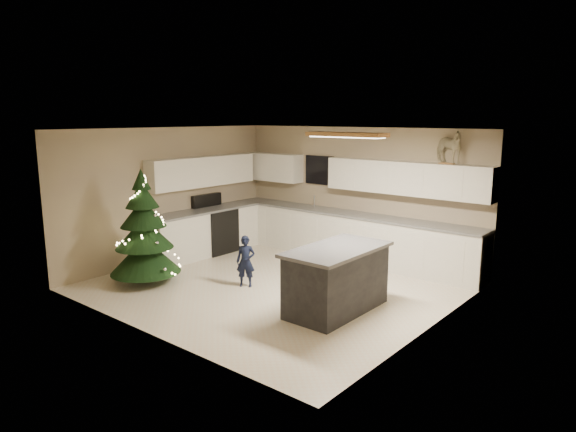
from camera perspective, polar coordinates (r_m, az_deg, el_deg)
The scene contains 8 objects.
ground_plane at distance 8.71m, azimuth -1.48°, elevation -7.79°, with size 5.50×5.50×0.00m, color beige.
room_shell at distance 8.30m, azimuth -1.42°, elevation 3.69°, with size 5.52×5.02×2.61m.
cabinetry at distance 10.30m, azimuth 0.71°, elevation -0.45°, with size 5.50×3.20×2.00m.
island at distance 7.55m, azimuth 5.44°, elevation -6.98°, with size 0.90×1.70×0.95m.
bar_stool at distance 8.35m, azimuth 2.85°, elevation -4.95°, with size 0.36×0.36×0.68m.
christmas_tree at distance 9.03m, azimuth -15.69°, elevation -2.21°, with size 1.23×1.18×1.96m.
toddler at distance 8.60m, azimuth -4.72°, elevation -5.05°, with size 0.31×0.21×0.86m, color black.
rocking_horse at distance 9.24m, azimuth 17.33°, elevation 7.38°, with size 0.73×0.55×0.58m.
Camera 1 is at (5.43, -6.20, 2.81)m, focal length 32.00 mm.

